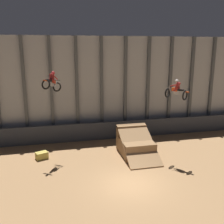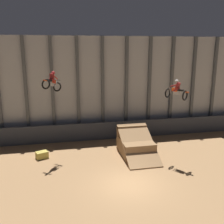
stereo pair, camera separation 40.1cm
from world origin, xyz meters
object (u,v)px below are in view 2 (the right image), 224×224
object	(u,v)px
rider_bike_right_air	(177,91)
hay_bale_trackside	(42,155)
dirt_ramp	(135,145)
rider_bike_left_air	(52,82)

from	to	relation	value
rider_bike_right_air	hay_bale_trackside	distance (m)	11.51
dirt_ramp	rider_bike_right_air	xyz separation A→B (m)	(2.39, -2.06, 4.71)
dirt_ramp	rider_bike_left_air	size ratio (longest dim) A/B	2.50
dirt_ramp	hay_bale_trackside	world-z (taller)	dirt_ramp
dirt_ramp	rider_bike_right_air	distance (m)	5.67
rider_bike_left_air	rider_bike_right_air	size ratio (longest dim) A/B	1.06
rider_bike_right_air	dirt_ramp	bearing A→B (deg)	103.62
rider_bike_left_air	rider_bike_right_air	bearing A→B (deg)	20.42
rider_bike_left_air	hay_bale_trackside	distance (m)	5.89
dirt_ramp	rider_bike_right_air	bearing A→B (deg)	-40.78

